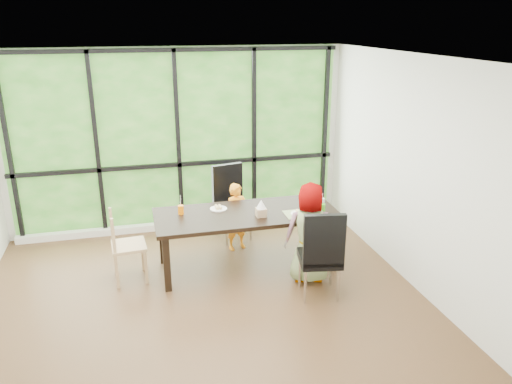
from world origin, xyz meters
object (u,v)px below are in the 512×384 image
chair_end_beech (129,246)px  plate_far (218,209)px  plate_near (300,214)px  child_older (311,233)px  child_toddler (237,216)px  chair_interior_leather (320,252)px  tissue_box (261,212)px  white_mug (322,201)px  dining_table (247,240)px  green_cup (322,209)px  chair_window_leather (233,204)px  orange_cup (181,210)px

chair_end_beech → plate_far: 1.20m
plate_near → child_older: bearing=-82.4°
child_toddler → plate_near: child_toddler is taller
chair_interior_leather → tissue_box: (-0.50, 0.72, 0.26)m
tissue_box → white_mug: bearing=14.1°
chair_end_beech → child_older: size_ratio=0.72×
child_older → tissue_box: size_ratio=10.13×
chair_interior_leather → white_mug: chair_interior_leather is taller
dining_table → child_toddler: (0.00, 0.56, 0.10)m
dining_table → chair_interior_leather: chair_interior_leather is taller
child_toddler → chair_interior_leather: bearing=-82.7°
plate_far → green_cup: size_ratio=1.62×
chair_window_leather → child_toddler: bearing=-104.2°
orange_cup → chair_end_beech: bearing=-169.0°
chair_end_beech → chair_interior_leather: bearing=-117.6°
plate_near → green_cup: 0.28m
child_toddler → plate_far: (-0.32, -0.37, 0.28)m
orange_cup → green_cup: size_ratio=0.84×
dining_table → child_older: (0.68, -0.53, 0.25)m
chair_interior_leather → chair_end_beech: bearing=-13.3°
chair_interior_leather → plate_near: 0.70m
child_toddler → plate_far: 0.56m
dining_table → plate_far: 0.54m
chair_interior_leather → plate_near: (-0.02, 0.67, 0.22)m
chair_end_beech → child_older: bearing=-108.8°
chair_end_beech → child_toddler: size_ratio=0.95×
chair_window_leather → plate_far: (-0.33, -0.70, 0.22)m
chair_window_leather → green_cup: bearing=-65.3°
orange_cup → green_cup: bearing=-14.3°
chair_interior_leather → child_older: size_ratio=0.87×
chair_end_beech → green_cup: bearing=-101.7°
plate_near → child_toddler: bearing=129.1°
plate_far → white_mug: size_ratio=2.80×
chair_interior_leather → orange_cup: (-1.46, 1.04, 0.27)m
child_older → white_mug: bearing=-107.4°
chair_end_beech → child_older: child_older is taller
chair_window_leather → plate_near: size_ratio=4.67×
plate_near → white_mug: size_ratio=2.94×
chair_interior_leather → orange_cup: bearing=-25.6°
chair_window_leather → plate_far: bearing=-127.5°
chair_end_beech → child_toddler: 1.56m
green_cup → tissue_box: size_ratio=1.10×
tissue_box → chair_end_beech: bearing=173.3°
chair_window_leather → plate_far: size_ratio=4.90×
chair_end_beech → white_mug: bearing=-93.7°
dining_table → chair_end_beech: bearing=179.0°
tissue_box → child_older: bearing=-34.4°
child_older → orange_cup: bearing=-10.8°
chair_interior_leather → child_older: 0.37m
dining_table → white_mug: white_mug is taller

